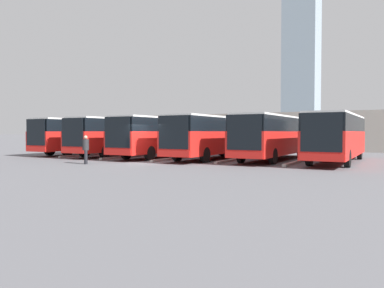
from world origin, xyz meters
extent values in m
plane|color=#5B5B60|center=(0.00, 0.00, 0.00)|extent=(600.00, 600.00, 0.00)
cube|color=red|center=(-10.69, -6.39, 1.25)|extent=(2.42, 11.61, 1.60)
cube|color=black|center=(-10.69, -6.39, 2.54)|extent=(2.39, 11.44, 0.98)
cube|color=black|center=(-10.69, -0.57, 1.99)|extent=(2.12, 0.04, 2.07)
cube|color=red|center=(-10.69, -0.56, 0.67)|extent=(2.29, 0.06, 0.40)
cube|color=silver|center=(-10.69, -6.39, 3.08)|extent=(2.33, 11.15, 0.12)
cylinder|color=black|center=(-11.74, -2.79, 0.51)|extent=(0.30, 1.01, 1.01)
cylinder|color=black|center=(-9.64, -2.79, 0.51)|extent=(0.30, 1.01, 1.01)
cylinder|color=black|center=(-11.74, -9.99, 0.51)|extent=(0.30, 1.01, 1.01)
cylinder|color=black|center=(-9.63, -9.99, 0.51)|extent=(0.30, 1.01, 1.01)
cube|color=#9E9E99|center=(-8.55, -4.65, 0.07)|extent=(0.25, 6.80, 0.15)
cube|color=red|center=(-6.41, -6.34, 1.25)|extent=(2.42, 11.61, 1.60)
cube|color=black|center=(-6.41, -6.34, 2.54)|extent=(2.39, 11.44, 0.98)
cube|color=black|center=(-6.42, -0.52, 1.99)|extent=(2.12, 0.04, 2.07)
cube|color=red|center=(-6.42, -0.52, 0.67)|extent=(2.29, 0.06, 0.40)
cube|color=silver|center=(-6.41, -6.34, 3.08)|extent=(2.33, 11.15, 0.12)
cylinder|color=black|center=(-7.47, -2.74, 0.51)|extent=(0.30, 1.01, 1.01)
cylinder|color=black|center=(-5.36, -2.74, 0.51)|extent=(0.30, 1.01, 1.01)
cylinder|color=black|center=(-7.46, -9.94, 0.51)|extent=(0.30, 1.01, 1.01)
cylinder|color=black|center=(-5.35, -9.94, 0.51)|extent=(0.30, 1.01, 1.01)
cube|color=#9E9E99|center=(-4.27, -4.60, 0.07)|extent=(0.25, 6.80, 0.15)
cube|color=red|center=(-2.14, -5.46, 1.25)|extent=(2.42, 11.61, 1.60)
cube|color=black|center=(-2.14, -5.46, 2.54)|extent=(2.39, 11.44, 0.98)
cube|color=black|center=(-2.14, 0.36, 1.99)|extent=(2.12, 0.04, 2.07)
cube|color=red|center=(-2.14, 0.37, 0.67)|extent=(2.29, 0.06, 0.40)
cube|color=silver|center=(-2.14, -5.46, 3.08)|extent=(2.33, 11.15, 0.12)
cylinder|color=black|center=(-3.20, -1.86, 0.51)|extent=(0.30, 1.01, 1.01)
cylinder|color=black|center=(-1.09, -1.86, 0.51)|extent=(0.30, 1.01, 1.01)
cylinder|color=black|center=(-3.19, -9.06, 0.51)|extent=(0.30, 1.01, 1.01)
cylinder|color=black|center=(-1.08, -9.06, 0.51)|extent=(0.30, 1.01, 1.01)
cube|color=#9E9E99|center=(0.00, -3.72, 0.07)|extent=(0.25, 6.80, 0.15)
cube|color=red|center=(2.14, -5.27, 1.25)|extent=(2.42, 11.61, 1.60)
cube|color=black|center=(2.14, -5.27, 2.54)|extent=(2.39, 11.44, 0.98)
cube|color=black|center=(2.13, 0.55, 1.99)|extent=(2.12, 0.04, 2.07)
cube|color=red|center=(2.13, 0.56, 0.67)|extent=(2.29, 0.06, 0.40)
cube|color=silver|center=(2.14, -5.27, 3.08)|extent=(2.33, 11.15, 0.12)
cylinder|color=black|center=(1.08, -1.67, 0.51)|extent=(0.30, 1.01, 1.01)
cylinder|color=black|center=(3.19, -1.67, 0.51)|extent=(0.30, 1.01, 1.01)
cylinder|color=black|center=(1.09, -8.87, 0.51)|extent=(0.30, 1.01, 1.01)
cylinder|color=black|center=(3.20, -8.87, 0.51)|extent=(0.30, 1.01, 1.01)
cube|color=#9E9E99|center=(4.27, -3.53, 0.07)|extent=(0.25, 6.80, 0.15)
cube|color=red|center=(6.41, -5.36, 1.25)|extent=(2.42, 11.61, 1.60)
cube|color=black|center=(6.41, -5.36, 2.54)|extent=(2.39, 11.44, 0.98)
cube|color=black|center=(6.40, 0.46, 1.99)|extent=(2.12, 0.04, 2.07)
cube|color=red|center=(6.40, 0.46, 0.67)|extent=(2.29, 0.06, 0.40)
cube|color=silver|center=(6.41, -5.36, 3.08)|extent=(2.33, 11.15, 0.12)
cylinder|color=black|center=(5.35, -1.76, 0.51)|extent=(0.30, 1.01, 1.01)
cylinder|color=black|center=(7.46, -1.76, 0.51)|extent=(0.30, 1.01, 1.01)
cylinder|color=black|center=(5.36, -8.96, 0.51)|extent=(0.30, 1.01, 1.01)
cylinder|color=black|center=(7.47, -8.96, 0.51)|extent=(0.30, 1.01, 1.01)
cube|color=#9E9E99|center=(8.55, -3.62, 0.07)|extent=(0.25, 6.80, 0.15)
cube|color=red|center=(10.69, -5.60, 1.25)|extent=(2.42, 11.61, 1.60)
cube|color=black|center=(10.69, -5.60, 2.54)|extent=(2.39, 11.44, 0.98)
cube|color=black|center=(10.68, 0.22, 1.99)|extent=(2.12, 0.04, 2.07)
cube|color=red|center=(10.68, 0.23, 0.67)|extent=(2.29, 0.06, 0.40)
cube|color=silver|center=(10.69, -5.60, 3.08)|extent=(2.33, 11.15, 0.12)
cylinder|color=black|center=(9.63, -2.00, 0.51)|extent=(0.30, 1.01, 1.01)
cylinder|color=black|center=(11.74, -1.99, 0.51)|extent=(0.30, 1.01, 1.01)
cylinder|color=black|center=(9.64, -9.20, 0.51)|extent=(0.30, 1.01, 1.01)
cylinder|color=black|center=(11.74, -9.19, 0.51)|extent=(0.30, 1.01, 1.01)
cylinder|color=black|center=(2.75, 2.79, 0.43)|extent=(0.28, 0.28, 0.87)
cylinder|color=black|center=(2.91, 2.64, 0.43)|extent=(0.28, 0.28, 0.87)
cylinder|color=#262628|center=(2.83, 2.71, 1.21)|extent=(0.56, 0.56, 0.69)
sphere|color=tan|center=(2.83, 2.71, 1.67)|extent=(0.23, 0.23, 0.23)
cube|color=#A8A399|center=(0.00, -26.24, 2.08)|extent=(43.61, 11.46, 4.17)
cube|color=silver|center=(0.00, -33.48, 3.92)|extent=(43.61, 3.00, 0.24)
cylinder|color=slate|center=(15.26, -34.58, 1.96)|extent=(0.20, 0.20, 3.92)
cube|color=#93A8B7|center=(24.75, -149.80, 36.54)|extent=(14.34, 14.34, 73.08)
camera|label=1|loc=(-14.35, 19.81, 1.99)|focal=35.00mm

